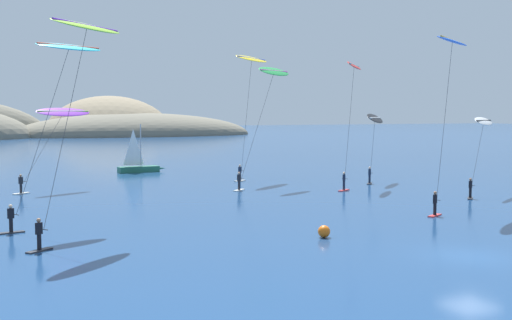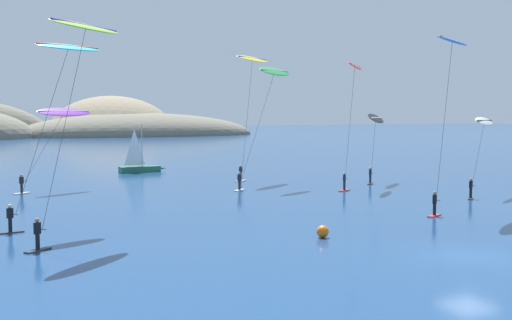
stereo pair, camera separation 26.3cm
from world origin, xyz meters
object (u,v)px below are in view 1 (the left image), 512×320
at_px(kitesurfer_lime, 84,40).
at_px(kitesurfer_yellow, 251,66).
at_px(sailboat_near, 141,167).
at_px(kitesurfer_purple, 61,117).
at_px(kitesurfer_blue, 451,52).
at_px(kitesurfer_white, 482,129).
at_px(kitesurfer_red, 353,77).
at_px(kitesurfer_black, 375,123).
at_px(kitesurfer_green, 271,80).
at_px(marker_buoy, 324,231).
at_px(kitesurfer_cyan, 64,61).

height_order(kitesurfer_lime, kitesurfer_yellow, kitesurfer_yellow).
xyz_separation_m(sailboat_near, kitesurfer_yellow, (8.44, -12.85, 11.35)).
relative_size(kitesurfer_purple, kitesurfer_lime, 0.63).
bearing_deg(kitesurfer_blue, kitesurfer_white, 32.58).
distance_m(kitesurfer_blue, kitesurfer_red, 16.12).
height_order(kitesurfer_lime, kitesurfer_black, kitesurfer_lime).
xyz_separation_m(sailboat_near, kitesurfer_red, (14.56, -22.82, 9.86)).
bearing_deg(kitesurfer_purple, kitesurfer_green, -16.68).
bearing_deg(marker_buoy, kitesurfer_blue, 20.03).
xyz_separation_m(kitesurfer_black, marker_buoy, (-20.00, -22.94, -5.68)).
relative_size(kitesurfer_purple, marker_buoy, 10.96).
distance_m(kitesurfer_purple, kitesurfer_red, 27.57).
xyz_separation_m(kitesurfer_purple, marker_buoy, (9.80, -30.01, -6.33)).
bearing_deg(kitesurfer_red, kitesurfer_purple, 160.35).
bearing_deg(kitesurfer_cyan, kitesurfer_black, 20.90).
relative_size(sailboat_near, kitesurfer_red, 0.49).
xyz_separation_m(kitesurfer_cyan, kitesurfer_white, (34.55, -0.11, -4.56)).
xyz_separation_m(kitesurfer_lime, marker_buoy, (12.10, -5.75, -10.71)).
bearing_deg(kitesurfer_lime, kitesurfer_yellow, 48.84).
bearing_deg(kitesurfer_cyan, kitesurfer_yellow, 42.34).
height_order(kitesurfer_blue, kitesurfer_black, kitesurfer_blue).
bearing_deg(kitesurfer_yellow, kitesurfer_red, -58.48).
bearing_deg(marker_buoy, kitesurfer_yellow, 72.35).
height_order(sailboat_near, kitesurfer_blue, kitesurfer_blue).
bearing_deg(marker_buoy, sailboat_near, 88.22).
distance_m(kitesurfer_green, kitesurfer_red, 7.82).
relative_size(kitesurfer_purple, kitesurfer_yellow, 0.58).
bearing_deg(kitesurfer_red, kitesurfer_yellow, 121.52).
relative_size(kitesurfer_green, kitesurfer_cyan, 1.01).
height_order(kitesurfer_purple, kitesurfer_white, kitesurfer_purple).
xyz_separation_m(kitesurfer_lime, kitesurfer_red, (28.02, 15.08, -0.56)).
distance_m(kitesurfer_lime, kitesurfer_yellow, 33.29).
xyz_separation_m(kitesurfer_green, kitesurfer_yellow, (0.84, 6.41, 1.82)).
bearing_deg(sailboat_near, kitesurfer_blue, -72.61).
bearing_deg(kitesurfer_purple, kitesurfer_cyan, -97.67).
xyz_separation_m(kitesurfer_white, marker_buoy, (-22.13, -10.44, -5.33)).
relative_size(kitesurfer_purple, kitesurfer_green, 0.66).
height_order(kitesurfer_cyan, marker_buoy, kitesurfer_cyan).
height_order(kitesurfer_blue, kitesurfer_cyan, kitesurfer_blue).
relative_size(kitesurfer_red, kitesurfer_black, 1.71).
height_order(kitesurfer_lime, kitesurfer_white, kitesurfer_lime).
height_order(kitesurfer_black, marker_buoy, kitesurfer_black).
xyz_separation_m(sailboat_near, kitesurfer_blue, (12.13, -38.74, 10.74)).
distance_m(kitesurfer_blue, kitesurfer_white, 11.73).
relative_size(kitesurfer_yellow, kitesurfer_cyan, 1.15).
distance_m(kitesurfer_blue, marker_buoy, 18.11).
height_order(kitesurfer_white, kitesurfer_black, kitesurfer_black).
distance_m(kitesurfer_purple, kitesurfer_white, 37.47).
bearing_deg(kitesurfer_black, kitesurfer_red, -152.71).
height_order(kitesurfer_yellow, kitesurfer_red, kitesurfer_yellow).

